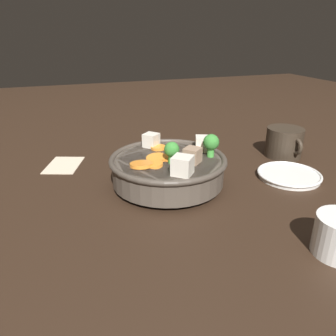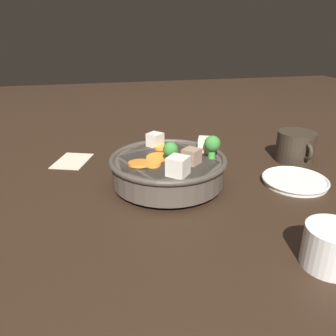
% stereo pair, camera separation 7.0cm
% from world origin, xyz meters
% --- Properties ---
extents(ground_plane, '(3.00, 3.00, 0.00)m').
position_xyz_m(ground_plane, '(0.00, 0.00, 0.00)').
color(ground_plane, black).
extents(stirfry_bowl, '(0.25, 0.25, 0.11)m').
position_xyz_m(stirfry_bowl, '(0.00, 0.00, 0.04)').
color(stirfry_bowl, '#51473D').
rests_on(stirfry_bowl, ground_plane).
extents(side_saucer, '(0.14, 0.14, 0.01)m').
position_xyz_m(side_saucer, '(0.06, 0.27, 0.01)').
color(side_saucer, white).
rests_on(side_saucer, ground_plane).
extents(dark_mug, '(0.12, 0.09, 0.08)m').
position_xyz_m(dark_mug, '(-0.07, 0.35, 0.04)').
color(dark_mug, '#33281E').
rests_on(dark_mug, ground_plane).
extents(napkin, '(0.13, 0.11, 0.00)m').
position_xyz_m(napkin, '(-0.19, -0.21, 0.00)').
color(napkin, beige).
rests_on(napkin, ground_plane).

